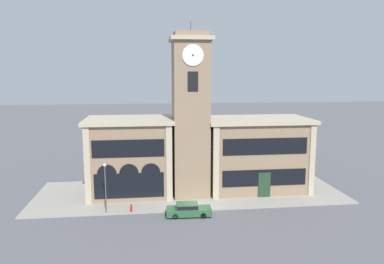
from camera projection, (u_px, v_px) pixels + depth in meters
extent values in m
plane|color=#56565B|center=(197.00, 211.00, 40.92)|extent=(300.00, 300.00, 0.00)
cube|color=gray|center=(190.00, 192.00, 47.24)|extent=(37.89, 12.91, 0.15)
cube|color=#897056|center=(191.00, 121.00, 44.89)|extent=(4.21, 4.21, 18.65)
cube|color=tan|center=(191.00, 39.00, 43.42)|extent=(4.91, 4.91, 0.45)
cube|color=#897056|center=(191.00, 35.00, 43.34)|extent=(3.87, 3.87, 0.60)
cylinder|color=#4C4C51|center=(191.00, 27.00, 43.20)|extent=(0.10, 0.10, 1.20)
cylinder|color=silver|center=(193.00, 55.00, 41.60)|extent=(2.40, 0.10, 2.40)
cylinder|color=black|center=(193.00, 55.00, 41.53)|extent=(0.19, 0.04, 0.19)
cylinder|color=silver|center=(209.00, 56.00, 43.98)|extent=(0.10, 2.40, 2.40)
cylinder|color=black|center=(209.00, 56.00, 43.98)|extent=(0.04, 0.19, 0.19)
cube|color=black|center=(193.00, 81.00, 42.06)|extent=(1.18, 0.10, 2.20)
cube|color=#897056|center=(130.00, 158.00, 46.35)|extent=(9.95, 7.49, 9.07)
cube|color=tan|center=(129.00, 120.00, 45.61)|extent=(10.65, 8.19, 0.45)
cube|color=tan|center=(87.00, 167.00, 42.06)|extent=(0.70, 0.16, 9.07)
cube|color=tan|center=(169.00, 164.00, 43.18)|extent=(0.70, 0.16, 9.07)
cube|color=black|center=(128.00, 148.00, 42.33)|extent=(8.16, 0.10, 2.00)
cube|color=black|center=(129.00, 186.00, 43.00)|extent=(7.96, 0.10, 2.90)
cylinder|color=black|center=(107.00, 174.00, 42.47)|extent=(2.19, 0.06, 2.19)
cylinder|color=black|center=(129.00, 173.00, 42.77)|extent=(2.19, 0.06, 2.19)
cylinder|color=black|center=(151.00, 173.00, 43.07)|extent=(2.19, 0.06, 2.19)
cube|color=#897056|center=(256.00, 156.00, 48.31)|extent=(12.54, 7.49, 8.87)
cube|color=tan|center=(257.00, 120.00, 47.59)|extent=(13.24, 8.19, 0.45)
cube|color=tan|center=(216.00, 164.00, 43.86)|extent=(0.70, 0.16, 8.87)
cube|color=tan|center=(312.00, 161.00, 45.29)|extent=(0.70, 0.16, 8.87)
cube|color=black|center=(265.00, 146.00, 44.29)|extent=(10.28, 0.10, 1.95)
cube|color=#1E3823|center=(264.00, 185.00, 45.02)|extent=(1.50, 0.12, 3.19)
cube|color=black|center=(264.00, 178.00, 44.89)|extent=(10.28, 0.10, 1.99)
cube|color=#285633|center=(189.00, 211.00, 39.54)|extent=(4.79, 2.04, 0.71)
cube|color=#285633|center=(187.00, 206.00, 39.43)|extent=(2.33, 1.75, 0.51)
cube|color=black|center=(187.00, 206.00, 39.43)|extent=(2.24, 1.78, 0.39)
cylinder|color=black|center=(202.00, 210.00, 40.49)|extent=(0.62, 0.25, 0.62)
cylinder|color=black|center=(203.00, 216.00, 38.90)|extent=(0.62, 0.25, 0.62)
cylinder|color=black|center=(175.00, 211.00, 40.26)|extent=(0.62, 0.25, 0.62)
cylinder|color=black|center=(175.00, 216.00, 38.66)|extent=(0.62, 0.25, 0.62)
cylinder|color=#4C4C51|center=(106.00, 190.00, 39.73)|extent=(0.12, 0.12, 5.07)
sphere|color=silver|center=(105.00, 165.00, 39.31)|extent=(0.36, 0.36, 0.36)
cylinder|color=red|center=(131.00, 209.00, 40.32)|extent=(0.22, 0.22, 0.70)
sphere|color=red|center=(131.00, 205.00, 40.26)|extent=(0.19, 0.19, 0.19)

